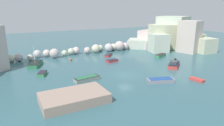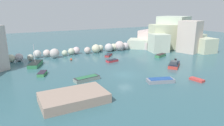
{
  "view_description": "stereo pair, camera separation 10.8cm",
  "coord_description": "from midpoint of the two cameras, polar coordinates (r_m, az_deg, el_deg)",
  "views": [
    {
      "loc": [
        -18.55,
        -28.59,
        11.4
      ],
      "look_at": [
        0.0,
        5.0,
        1.0
      ],
      "focal_mm": 31.92,
      "sensor_mm": 36.0,
      "label": 1
    },
    {
      "loc": [
        -18.46,
        -28.64,
        11.4
      ],
      "look_at": [
        0.0,
        5.0,
        1.0
      ],
      "focal_mm": 31.92,
      "sensor_mm": 36.0,
      "label": 2
    }
  ],
  "objects": [
    {
      "name": "moored_boat_6",
      "position": [
        33.16,
        -7.13,
        -4.44
      ],
      "size": [
        4.47,
        1.96,
        0.65
      ],
      "rotation": [
        0.0,
        0.0,
        0.13
      ],
      "color": "gray",
      "rests_on": "cove_water"
    },
    {
      "name": "moored_boat_0",
      "position": [
        35.75,
        23.22,
        -4.4
      ],
      "size": [
        1.31,
        2.42,
        0.37
      ],
      "rotation": [
        0.0,
        0.0,
        1.7
      ],
      "color": "#CF403C",
      "rests_on": "cove_water"
    },
    {
      "name": "channel_buoy",
      "position": [
        46.63,
        -11.57,
        1.01
      ],
      "size": [
        0.49,
        0.49,
        0.49
      ],
      "primitive_type": "sphere",
      "color": "#E04C28",
      "rests_on": "cove_water"
    },
    {
      "name": "moored_boat_4",
      "position": [
        25.48,
        -8.9,
        -10.87
      ],
      "size": [
        3.58,
        2.71,
        0.59
      ],
      "rotation": [
        0.0,
        0.0,
        3.59
      ],
      "color": "teal",
      "rests_on": "cove_water"
    },
    {
      "name": "moored_boat_1",
      "position": [
        37.7,
        -19.29,
        -2.86
      ],
      "size": [
        2.18,
        2.82,
        0.58
      ],
      "rotation": [
        0.0,
        0.0,
        4.27
      ],
      "color": "#408E53",
      "rests_on": "cove_water"
    },
    {
      "name": "moored_boat_7",
      "position": [
        50.69,
        13.78,
        2.12
      ],
      "size": [
        3.61,
        2.27,
        0.68
      ],
      "rotation": [
        0.0,
        0.0,
        3.48
      ],
      "color": "#3D8755",
      "rests_on": "cove_water"
    },
    {
      "name": "cove_water",
      "position": [
        35.93,
        3.93,
        -3.37
      ],
      "size": [
        160.0,
        160.0,
        0.0
      ],
      "primitive_type": "plane",
      "color": "#36636D",
      "rests_on": "ground"
    },
    {
      "name": "moored_boat_5",
      "position": [
        42.76,
        17.42,
        -0.38
      ],
      "size": [
        5.04,
        4.48,
        1.3
      ],
      "rotation": [
        0.0,
        0.0,
        3.8
      ],
      "color": "#CC3F36",
      "rests_on": "cove_water"
    },
    {
      "name": "moored_boat_2",
      "position": [
        44.18,
        -21.03,
        -0.28
      ],
      "size": [
        3.69,
        5.12,
        4.58
      ],
      "rotation": [
        0.0,
        0.0,
        4.29
      ],
      "color": "#337F4E",
      "rests_on": "cove_water"
    },
    {
      "name": "moored_boat_3",
      "position": [
        50.06,
        -0.96,
        2.29
      ],
      "size": [
        2.92,
        2.94,
        0.5
      ],
      "rotation": [
        0.0,
        0.0,
        0.79
      ],
      "color": "#BD3535",
      "rests_on": "cove_water"
    },
    {
      "name": "stone_dock",
      "position": [
        25.99,
        -10.77,
        -9.68
      ],
      "size": [
        8.27,
        5.13,
        1.19
      ],
      "primitive_type": "cube",
      "rotation": [
        0.0,
        0.0,
        -0.01
      ],
      "color": "tan",
      "rests_on": "ground"
    },
    {
      "name": "moored_boat_9",
      "position": [
        33.05,
        13.81,
        -4.87
      ],
      "size": [
        4.64,
        2.94,
        0.67
      ],
      "rotation": [
        0.0,
        0.0,
        5.95
      ],
      "color": "gray",
      "rests_on": "cove_water"
    },
    {
      "name": "rock_breakwater",
      "position": [
        52.98,
        -7.66,
        3.76
      ],
      "size": [
        31.82,
        4.18,
        2.68
      ],
      "color": "beige",
      "rests_on": "ground"
    },
    {
      "name": "cliff_headland_right",
      "position": [
        63.57,
        15.91,
        7.14
      ],
      "size": [
        24.17,
        23.2,
        9.32
      ],
      "color": "beige",
      "rests_on": "ground"
    },
    {
      "name": "moored_boat_8",
      "position": [
        44.6,
        0.1,
        0.69
      ],
      "size": [
        2.81,
        1.62,
        0.5
      ],
      "rotation": [
        0.0,
        0.0,
        3.29
      ],
      "color": "#CD343B",
      "rests_on": "cove_water"
    }
  ]
}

